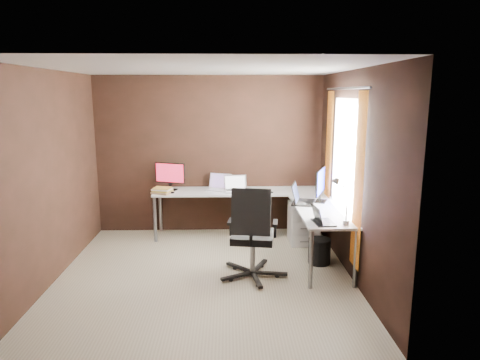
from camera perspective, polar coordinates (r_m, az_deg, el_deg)
name	(u,v)px	position (r m, az deg, el deg)	size (l,w,h in m)	color
room	(232,173)	(5.15, -1.07, 0.94)	(3.60, 3.60, 2.50)	tan
desk	(266,201)	(6.26, 3.44, -2.79)	(2.65, 2.25, 0.73)	silver
drawer_pedestal	(303,223)	(6.54, 8.46, -5.70)	(0.42, 0.50, 0.60)	silver
monitor_left	(170,175)	(6.75, -9.32, 0.69)	(0.48, 0.21, 0.43)	black
monitor_right	(320,183)	(6.04, 10.66, -0.40)	(0.24, 0.54, 0.47)	black
laptop_white	(219,186)	(6.73, -2.81, -0.84)	(0.44, 0.38, 0.24)	silver
laptop_silver	(236,188)	(6.64, -0.58, -1.02)	(0.38, 0.29, 0.24)	silver
laptop_black_big	(300,199)	(5.97, 8.07, -2.49)	(0.40, 0.48, 0.27)	black
laptop_black_small	(321,219)	(5.10, 10.76, -5.17)	(0.25, 0.34, 0.21)	black
book_stack	(162,190)	(6.59, -10.32, -1.38)	(0.35, 0.32, 0.09)	#90714E
mouse_left	(172,193)	(6.55, -9.07, -1.66)	(0.08, 0.05, 0.03)	black
mouse_corner	(271,192)	(6.50, 4.15, -1.65)	(0.07, 0.05, 0.03)	black
desk_lamp	(340,195)	(5.07, 13.21, -2.01)	(0.18, 0.21, 0.53)	slate
office_chair	(252,251)	(5.26, 1.65, -9.45)	(0.65, 0.66, 1.16)	black
wastebasket	(319,251)	(5.83, 10.53, -9.30)	(0.29, 0.29, 0.34)	black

